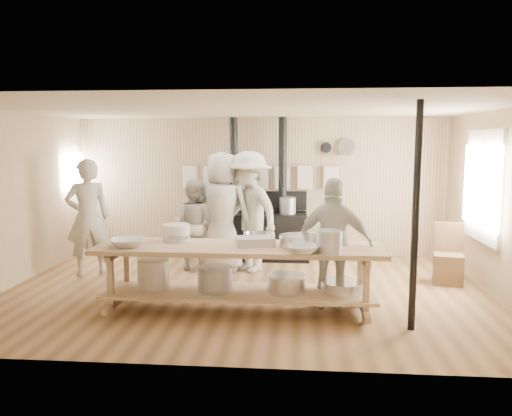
% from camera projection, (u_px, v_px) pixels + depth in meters
% --- Properties ---
extents(ground, '(7.00, 7.00, 0.00)m').
position_uv_depth(ground, '(246.00, 291.00, 7.24)').
color(ground, brown).
rests_on(ground, ground).
extents(room_shell, '(7.00, 7.00, 7.00)m').
position_uv_depth(room_shell, '(246.00, 179.00, 7.03)').
color(room_shell, tan).
rests_on(room_shell, ground).
extents(window_right, '(0.09, 1.50, 1.65)m').
position_uv_depth(window_right, '(484.00, 186.00, 7.35)').
color(window_right, beige).
rests_on(window_right, ground).
extents(left_opening, '(0.00, 0.90, 0.90)m').
position_uv_depth(left_opening, '(73.00, 172.00, 9.30)').
color(left_opening, white).
rests_on(left_opening, ground).
extents(stove, '(1.90, 0.75, 2.60)m').
position_uv_depth(stove, '(258.00, 230.00, 9.27)').
color(stove, black).
rests_on(stove, ground).
extents(towel_rail, '(3.00, 0.04, 0.47)m').
position_uv_depth(towel_rail, '(259.00, 174.00, 9.41)').
color(towel_rail, '#A37F5D').
rests_on(towel_rail, ground).
extents(back_wall_shelf, '(0.63, 0.14, 0.32)m').
position_uv_depth(back_wall_shelf, '(338.00, 150.00, 9.27)').
color(back_wall_shelf, '#A37F5D').
rests_on(back_wall_shelf, ground).
extents(prep_table, '(3.60, 0.90, 0.85)m').
position_uv_depth(prep_table, '(238.00, 271.00, 6.29)').
color(prep_table, '#A37F5D').
rests_on(prep_table, ground).
extents(support_post, '(0.08, 0.08, 2.60)m').
position_uv_depth(support_post, '(416.00, 218.00, 5.57)').
color(support_post, black).
rests_on(support_post, ground).
extents(cook_far_left, '(0.82, 0.74, 1.88)m').
position_uv_depth(cook_far_left, '(88.00, 218.00, 8.00)').
color(cook_far_left, beige).
rests_on(cook_far_left, ground).
extents(cook_left, '(0.90, 0.79, 1.54)m').
position_uv_depth(cook_left, '(194.00, 225.00, 8.38)').
color(cook_left, beige).
rests_on(cook_left, ground).
extents(cook_center, '(1.08, 0.82, 1.99)m').
position_uv_depth(cook_center, '(222.00, 212.00, 8.30)').
color(cook_center, beige).
rests_on(cook_center, ground).
extents(cook_right, '(1.07, 0.64, 1.70)m').
position_uv_depth(cook_right, '(334.00, 244.00, 6.37)').
color(cook_right, beige).
rests_on(cook_right, ground).
extents(cook_by_window, '(1.44, 1.43, 2.00)m').
position_uv_depth(cook_by_window, '(249.00, 212.00, 8.27)').
color(cook_by_window, beige).
rests_on(cook_by_window, ground).
extents(chair, '(0.51, 0.51, 0.92)m').
position_uv_depth(chair, '(448.00, 266.00, 7.61)').
color(chair, '#523721').
rests_on(chair, ground).
extents(bowl_white_a, '(0.53, 0.53, 0.10)m').
position_uv_depth(bowl_white_a, '(127.00, 243.00, 6.18)').
color(bowl_white_a, white).
rests_on(bowl_white_a, prep_table).
extents(bowl_steel_a, '(0.46, 0.46, 0.10)m').
position_uv_depth(bowl_steel_a, '(178.00, 238.00, 6.51)').
color(bowl_steel_a, silver).
rests_on(bowl_steel_a, prep_table).
extents(bowl_white_b, '(0.40, 0.40, 0.09)m').
position_uv_depth(bowl_white_b, '(303.00, 249.00, 5.85)').
color(bowl_white_b, white).
rests_on(bowl_white_b, prep_table).
extents(bowl_steel_b, '(0.48, 0.48, 0.11)m').
position_uv_depth(bowl_steel_b, '(257.00, 237.00, 6.55)').
color(bowl_steel_b, silver).
rests_on(bowl_steel_b, prep_table).
extents(roasting_pan, '(0.53, 0.41, 0.10)m').
position_uv_depth(roasting_pan, '(255.00, 241.00, 6.27)').
color(roasting_pan, '#B2B2B7').
rests_on(roasting_pan, prep_table).
extents(mixing_bowl_large, '(0.50, 0.50, 0.14)m').
position_uv_depth(mixing_bowl_large, '(298.00, 241.00, 6.19)').
color(mixing_bowl_large, silver).
rests_on(mixing_bowl_large, prep_table).
extents(bucket_galv, '(0.36, 0.36, 0.27)m').
position_uv_depth(bucket_galv, '(330.00, 242.00, 5.81)').
color(bucket_galv, gray).
rests_on(bucket_galv, prep_table).
extents(deep_bowl_enamel, '(0.39, 0.39, 0.22)m').
position_uv_depth(deep_bowl_enamel, '(176.00, 233.00, 6.54)').
color(deep_bowl_enamel, white).
rests_on(deep_bowl_enamel, prep_table).
extents(pitcher, '(0.15, 0.15, 0.19)m').
position_uv_depth(pitcher, '(314.00, 240.00, 6.12)').
color(pitcher, white).
rests_on(pitcher, prep_table).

